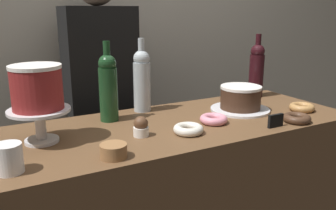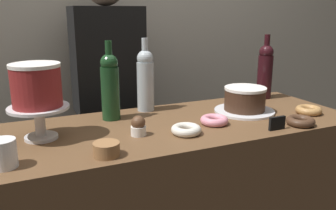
{
  "view_description": "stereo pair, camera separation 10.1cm",
  "coord_description": "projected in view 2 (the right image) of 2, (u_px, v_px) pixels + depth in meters",
  "views": [
    {
      "loc": [
        -0.64,
        -1.18,
        1.38
      ],
      "look_at": [
        0.0,
        0.0,
        1.02
      ],
      "focal_mm": 37.81,
      "sensor_mm": 36.0,
      "label": 1
    },
    {
      "loc": [
        -0.55,
        -1.23,
        1.38
      ],
      "look_at": [
        0.0,
        0.0,
        1.02
      ],
      "focal_mm": 37.81,
      "sensor_mm": 36.0,
      "label": 2
    }
  ],
  "objects": [
    {
      "name": "back_wall",
      "position": [
        109.0,
        24.0,
        2.08
      ],
      "size": [
        6.0,
        0.05,
        2.6
      ],
      "color": "#BCB7A8",
      "rests_on": "ground_plane"
    },
    {
      "name": "cake_stand_pedestal",
      "position": [
        39.0,
        117.0,
        1.23
      ],
      "size": [
        0.21,
        0.21,
        0.12
      ],
      "color": "silver",
      "rests_on": "display_counter"
    },
    {
      "name": "white_layer_cake",
      "position": [
        36.0,
        85.0,
        1.2
      ],
      "size": [
        0.17,
        0.17,
        0.15
      ],
      "color": "maroon",
      "rests_on": "cake_stand_pedestal"
    },
    {
      "name": "silver_serving_platter",
      "position": [
        244.0,
        111.0,
        1.58
      ],
      "size": [
        0.27,
        0.27,
        0.01
      ],
      "color": "white",
      "rests_on": "display_counter"
    },
    {
      "name": "chocolate_round_cake",
      "position": [
        245.0,
        99.0,
        1.57
      ],
      "size": [
        0.18,
        0.18,
        0.1
      ],
      "color": "#3D2619",
      "rests_on": "silver_serving_platter"
    },
    {
      "name": "wine_bottle_dark_red",
      "position": [
        265.0,
        70.0,
        1.81
      ],
      "size": [
        0.08,
        0.08,
        0.33
      ],
      "color": "black",
      "rests_on": "display_counter"
    },
    {
      "name": "wine_bottle_green",
      "position": [
        110.0,
        85.0,
        1.45
      ],
      "size": [
        0.08,
        0.08,
        0.33
      ],
      "color": "#193D1E",
      "rests_on": "display_counter"
    },
    {
      "name": "wine_bottle_clear",
      "position": [
        145.0,
        79.0,
        1.58
      ],
      "size": [
        0.08,
        0.08,
        0.33
      ],
      "color": "#B2BCC1",
      "rests_on": "display_counter"
    },
    {
      "name": "cupcake_chocolate",
      "position": [
        138.0,
        126.0,
        1.28
      ],
      "size": [
        0.06,
        0.06,
        0.07
      ],
      "color": "white",
      "rests_on": "display_counter"
    },
    {
      "name": "donut_maple",
      "position": [
        309.0,
        110.0,
        1.56
      ],
      "size": [
        0.11,
        0.11,
        0.03
      ],
      "color": "#B27F47",
      "rests_on": "display_counter"
    },
    {
      "name": "donut_sugar",
      "position": [
        186.0,
        130.0,
        1.3
      ],
      "size": [
        0.11,
        0.11,
        0.03
      ],
      "color": "silver",
      "rests_on": "display_counter"
    },
    {
      "name": "donut_pink",
      "position": [
        214.0,
        120.0,
        1.41
      ],
      "size": [
        0.11,
        0.11,
        0.03
      ],
      "color": "pink",
      "rests_on": "display_counter"
    },
    {
      "name": "donut_chocolate",
      "position": [
        300.0,
        121.0,
        1.4
      ],
      "size": [
        0.11,
        0.11,
        0.03
      ],
      "color": "#472D1E",
      "rests_on": "display_counter"
    },
    {
      "name": "cookie_stack",
      "position": [
        106.0,
        149.0,
        1.1
      ],
      "size": [
        0.08,
        0.08,
        0.04
      ],
      "color": "olive",
      "rests_on": "display_counter"
    },
    {
      "name": "price_sign_chalkboard",
      "position": [
        277.0,
        123.0,
        1.34
      ],
      "size": [
        0.07,
        0.01,
        0.05
      ],
      "color": "black",
      "rests_on": "display_counter"
    },
    {
      "name": "coffee_cup_ceramic",
      "position": [
        3.0,
        154.0,
        1.02
      ],
      "size": [
        0.08,
        0.08,
        0.08
      ],
      "color": "white",
      "rests_on": "display_counter"
    },
    {
      "name": "barista_figure",
      "position": [
        110.0,
        112.0,
        1.94
      ],
      "size": [
        0.36,
        0.22,
        1.6
      ],
      "color": "black",
      "rests_on": "ground_plane"
    }
  ]
}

